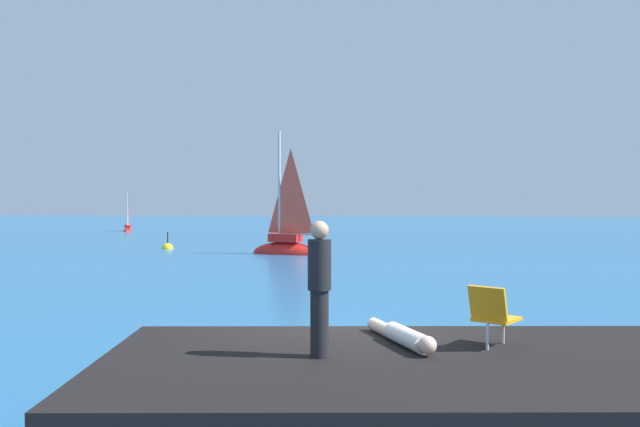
# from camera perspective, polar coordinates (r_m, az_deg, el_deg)

# --- Properties ---
(ground_plane) EXTENTS (160.00, 160.00, 0.00)m
(ground_plane) POSITION_cam_1_polar(r_m,az_deg,el_deg) (10.56, 1.91, -12.77)
(ground_plane) COLOR #236093
(shore_ledge) EXTENTS (8.48, 4.49, 0.69)m
(shore_ledge) POSITION_cam_1_polar(r_m,az_deg,el_deg) (8.09, 11.04, -14.71)
(shore_ledge) COLOR black
(shore_ledge) RESTS_ON ground
(boulder_seaward) EXTENTS (1.66, 1.63, 0.79)m
(boulder_seaward) POSITION_cam_1_polar(r_m,az_deg,el_deg) (10.19, 17.27, -13.36)
(boulder_seaward) COLOR black
(boulder_seaward) RESTS_ON ground
(boulder_inland) EXTENTS (1.20, 1.04, 0.66)m
(boulder_inland) POSITION_cam_1_polar(r_m,az_deg,el_deg) (10.60, 26.17, -12.86)
(boulder_inland) COLOR black
(boulder_inland) RESTS_ON ground
(sailboat_near) EXTENTS (3.44, 2.04, 6.20)m
(sailboat_near) POSITION_cam_1_polar(r_m,az_deg,el_deg) (29.83, -3.00, -2.91)
(sailboat_near) COLOR red
(sailboat_near) RESTS_ON ground
(sailboat_far) EXTENTS (0.98, 1.78, 3.22)m
(sailboat_far) POSITION_cam_1_polar(r_m,az_deg,el_deg) (51.86, -16.46, -1.30)
(sailboat_far) COLOR red
(sailboat_far) RESTS_ON ground
(person_sunbather) EXTENTS (0.82, 1.67, 0.25)m
(person_sunbather) POSITION_cam_1_polar(r_m,az_deg,el_deg) (8.59, 7.23, -10.56)
(person_sunbather) COLOR white
(person_sunbather) RESTS_ON shore_ledge
(person_standing) EXTENTS (0.28, 0.28, 1.62)m
(person_standing) POSITION_cam_1_polar(r_m,az_deg,el_deg) (7.76, -0.05, -6.23)
(person_standing) COLOR black
(person_standing) RESTS_ON shore_ledge
(beach_chair) EXTENTS (0.74, 0.76, 0.80)m
(beach_chair) POSITION_cam_1_polar(r_m,az_deg,el_deg) (8.57, 14.85, -8.41)
(beach_chair) COLOR orange
(beach_chair) RESTS_ON shore_ledge
(marker_buoy) EXTENTS (0.56, 0.56, 1.13)m
(marker_buoy) POSITION_cam_1_polar(r_m,az_deg,el_deg) (33.79, -13.17, -3.00)
(marker_buoy) COLOR yellow
(marker_buoy) RESTS_ON ground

